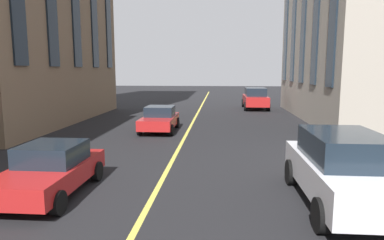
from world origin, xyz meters
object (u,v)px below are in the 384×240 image
car_red_mid (255,98)px  car_red_near (160,119)px  car_red_parked_b (51,169)px  car_white_far (343,169)px

car_red_mid → car_red_near: size_ratio=1.21×
car_red_parked_b → car_red_near: same height
car_red_near → car_white_far: bearing=-147.5°
car_red_mid → car_white_far: (-21.92, 0.00, 0.00)m
car_red_parked_b → car_red_near: 10.11m
car_red_near → car_red_parked_b: bearing=172.8°
car_red_mid → car_red_parked_b: (-21.74, 7.76, -0.27)m
car_red_mid → car_white_far: bearing=180.0°
car_red_parked_b → car_white_far: bearing=-91.4°
car_red_mid → car_red_parked_b: 23.08m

